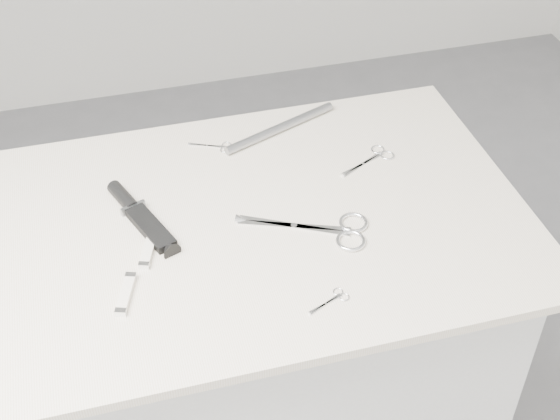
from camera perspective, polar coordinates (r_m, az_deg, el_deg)
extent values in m
cube|color=silver|center=(1.82, -0.96, -11.65)|extent=(0.90, 0.60, 0.90)
cube|color=beige|center=(1.49, -1.15, -0.77)|extent=(1.00, 0.70, 0.02)
cube|color=silver|center=(1.46, 1.03, -1.18)|extent=(0.21, 0.12, 0.00)
cylinder|color=silver|center=(1.46, 1.03, -1.14)|extent=(0.01, 0.01, 0.01)
torus|color=silver|center=(1.47, 5.38, -0.93)|extent=(0.06, 0.06, 0.01)
torus|color=silver|center=(1.43, 5.19, -2.26)|extent=(0.06, 0.06, 0.01)
cube|color=silver|center=(1.61, 6.09, 3.36)|extent=(0.11, 0.07, 0.00)
cylinder|color=silver|center=(1.61, 6.09, 3.38)|extent=(0.01, 0.01, 0.00)
torus|color=silver|center=(1.66, 7.16, 4.41)|extent=(0.03, 0.03, 0.00)
torus|color=silver|center=(1.64, 7.86, 3.97)|extent=(0.03, 0.03, 0.00)
cube|color=silver|center=(1.66, -5.35, 4.70)|extent=(0.08, 0.04, 0.00)
cylinder|color=silver|center=(1.66, -5.35, 4.72)|extent=(0.00, 0.00, 0.00)
torus|color=silver|center=(1.66, -3.93, 4.78)|extent=(0.02, 0.02, 0.00)
torus|color=silver|center=(1.65, -4.06, 4.40)|extent=(0.02, 0.02, 0.00)
cube|color=silver|center=(1.32, 3.35, -6.88)|extent=(0.07, 0.04, 0.00)
cylinder|color=silver|center=(1.32, 3.35, -6.86)|extent=(0.00, 0.00, 0.00)
torus|color=silver|center=(1.34, 4.26, -5.98)|extent=(0.02, 0.02, 0.00)
torus|color=silver|center=(1.33, 4.73, -6.38)|extent=(0.02, 0.02, 0.00)
cube|color=black|center=(1.46, -9.46, -1.28)|extent=(0.08, 0.14, 0.02)
cube|color=gray|center=(1.51, -10.69, 0.14)|extent=(0.05, 0.02, 0.02)
cylinder|color=black|center=(1.54, -11.40, 0.93)|extent=(0.06, 0.09, 0.03)
cube|color=beige|center=(1.35, -11.21, -6.04)|extent=(0.05, 0.09, 0.01)
cube|color=silver|center=(1.38, -10.85, -4.79)|extent=(0.02, 0.02, 0.01)
cube|color=silver|center=(1.33, -11.58, -7.33)|extent=(0.02, 0.02, 0.01)
cube|color=beige|center=(1.42, -9.60, -2.92)|extent=(0.05, 0.09, 0.01)
cube|color=silver|center=(1.45, -9.30, -1.84)|extent=(0.02, 0.02, 0.01)
cube|color=silver|center=(1.40, -9.92, -4.02)|extent=(0.02, 0.02, 0.01)
cylinder|color=gray|center=(1.70, 0.02, 6.04)|extent=(0.27, 0.12, 0.02)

